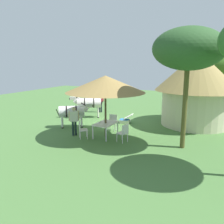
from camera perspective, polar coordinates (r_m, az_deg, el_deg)
name	(u,v)px	position (r m, az deg, el deg)	size (l,w,h in m)	color
ground_plane	(115,125)	(14.67, 0.70, -3.15)	(36.00, 36.00, 0.00)	#4A753A
thatched_hut	(197,85)	(15.19, 19.73, 6.11)	(4.98, 4.98, 4.45)	beige
shade_umbrella	(105,84)	(11.89, -1.60, 6.75)	(4.02, 4.02, 3.17)	#483A23
patio_dining_table	(106,125)	(12.27, -1.55, -3.04)	(1.41, 0.89, 0.74)	white
patio_chair_near_lawn	(124,132)	(11.49, 2.80, -4.82)	(0.54, 0.53, 0.90)	silver
patio_chair_west_end	(113,121)	(13.45, 0.16, -2.28)	(0.49, 0.51, 0.90)	white
patio_chair_east_end	(82,129)	(12.14, -7.31, -3.97)	(0.61, 0.60, 0.90)	silver
guest_beside_umbrella	(74,118)	(12.60, -9.13, -1.51)	(0.41, 0.46, 1.55)	black
standing_watcher	(100,100)	(18.15, -2.85, 3.01)	(0.44, 0.48, 1.65)	black
striped_lounge_chair	(126,119)	(15.09, 3.37, -1.74)	(0.70, 0.91, 0.61)	#2868A7
zebra_nearest_camera	(88,103)	(16.48, -5.74, 2.12)	(1.47, 2.05, 1.56)	silver
zebra_by_umbrella	(73,112)	(14.22, -9.46, 0.09)	(1.51, 1.84, 1.48)	silver
acacia_tree_behind_hut	(188,49)	(10.76, 17.92, 14.15)	(3.04, 3.04, 5.29)	brown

